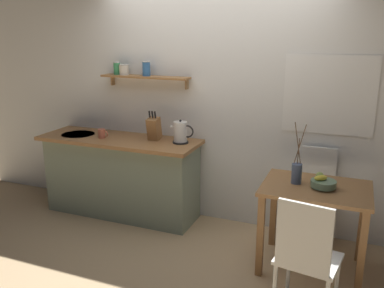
% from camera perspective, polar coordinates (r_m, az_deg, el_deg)
% --- Properties ---
extents(ground_plane, '(14.00, 14.00, 0.00)m').
position_cam_1_polar(ground_plane, '(4.31, -0.01, -13.26)').
color(ground_plane, tan).
extents(back_wall, '(6.80, 0.11, 2.70)m').
position_cam_1_polar(back_wall, '(4.38, 5.70, 5.95)').
color(back_wall, white).
rests_on(back_wall, ground_plane).
extents(kitchen_counter, '(1.83, 0.63, 0.91)m').
position_cam_1_polar(kitchen_counter, '(4.80, -9.76, -4.34)').
color(kitchen_counter, gray).
rests_on(kitchen_counter, ground_plane).
extents(wall_shelf, '(1.03, 0.20, 0.29)m').
position_cam_1_polar(wall_shelf, '(4.61, -7.56, 9.70)').
color(wall_shelf, '#9E6B3D').
extents(dining_table, '(0.91, 0.68, 0.78)m').
position_cam_1_polar(dining_table, '(3.75, 16.70, -7.70)').
color(dining_table, '#9E6B3D').
rests_on(dining_table, ground_plane).
extents(dining_chair_near, '(0.50, 0.46, 0.94)m').
position_cam_1_polar(dining_chair_near, '(3.17, 15.54, -14.42)').
color(dining_chair_near, white).
rests_on(dining_chair_near, ground_plane).
extents(dining_chair_far, '(0.39, 0.44, 0.97)m').
position_cam_1_polar(dining_chair_far, '(4.23, 16.79, -6.61)').
color(dining_chair_far, white).
rests_on(dining_chair_far, ground_plane).
extents(fruit_bowl, '(0.21, 0.21, 0.13)m').
position_cam_1_polar(fruit_bowl, '(3.66, 17.70, -5.12)').
color(fruit_bowl, slate).
rests_on(fruit_bowl, dining_table).
extents(twig_vase, '(0.10, 0.09, 0.54)m').
position_cam_1_polar(twig_vase, '(3.70, 14.33, -3.85)').
color(twig_vase, '#475675').
rests_on(twig_vase, dining_table).
extents(electric_kettle, '(0.26, 0.17, 0.25)m').
position_cam_1_polar(electric_kettle, '(4.35, -1.57, 1.60)').
color(electric_kettle, black).
rests_on(electric_kettle, kitchen_counter).
extents(knife_block, '(0.12, 0.16, 0.33)m').
position_cam_1_polar(knife_block, '(4.48, -5.29, 2.17)').
color(knife_block, '#9E6B3D').
rests_on(knife_block, kitchen_counter).
extents(coffee_mug_by_sink, '(0.12, 0.08, 0.10)m').
position_cam_1_polar(coffee_mug_by_sink, '(4.66, -12.38, 1.43)').
color(coffee_mug_by_sink, '#C6664C').
rests_on(coffee_mug_by_sink, kitchen_counter).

